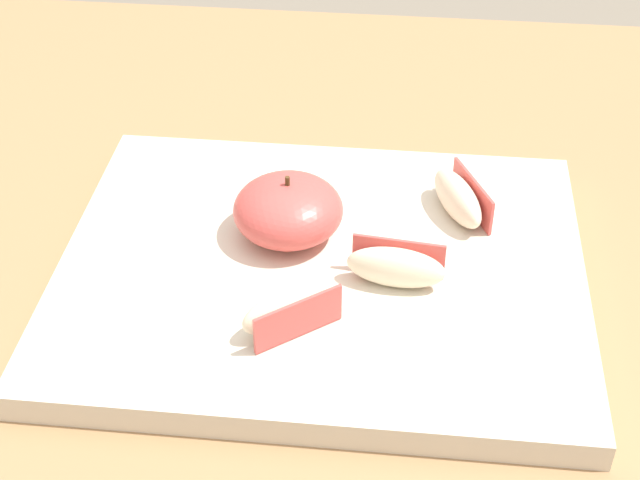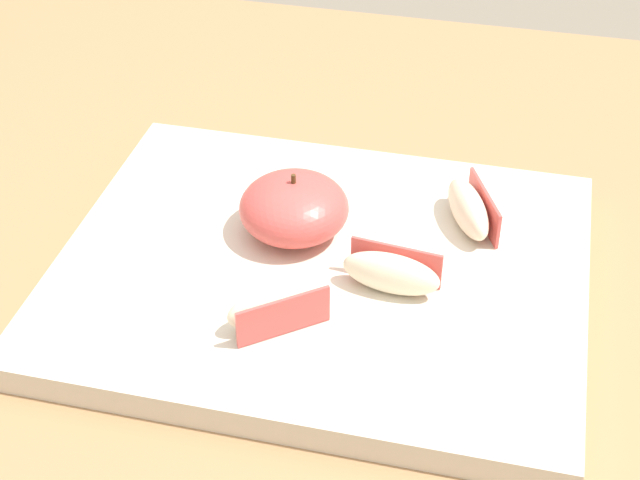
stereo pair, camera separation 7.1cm
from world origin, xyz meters
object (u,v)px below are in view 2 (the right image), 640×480
object	(u,v)px
cutting_board	(320,272)
apple_half_skin_up	(294,208)
apple_wedge_front	(277,306)
apple_wedge_middle	(391,272)
apple_wedge_left	(469,209)

from	to	relation	value
cutting_board	apple_half_skin_up	xyz separation A→B (m)	(-0.03, 0.03, 0.03)
apple_half_skin_up	apple_wedge_front	world-z (taller)	apple_half_skin_up
apple_wedge_middle	apple_wedge_left	size ratio (longest dim) A/B	0.99
apple_half_skin_up	apple_wedge_middle	world-z (taller)	apple_half_skin_up
apple_wedge_left	apple_wedge_front	distance (m)	0.18
apple_half_skin_up	apple_wedge_left	xyz separation A→B (m)	(0.13, 0.04, -0.01)
cutting_board	apple_wedge_front	xyz separation A→B (m)	(-0.01, -0.07, 0.03)
cutting_board	apple_wedge_left	size ratio (longest dim) A/B	5.23
apple_half_skin_up	apple_wedge_left	world-z (taller)	apple_half_skin_up
apple_half_skin_up	apple_wedge_front	bearing A→B (deg)	-81.99
apple_wedge_front	apple_wedge_left	bearing A→B (deg)	51.06
cutting_board	apple_wedge_left	distance (m)	0.13
cutting_board	apple_wedge_left	bearing A→B (deg)	34.49
apple_wedge_front	apple_wedge_middle	bearing A→B (deg)	37.18
apple_half_skin_up	apple_wedge_left	size ratio (longest dim) A/B	1.13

